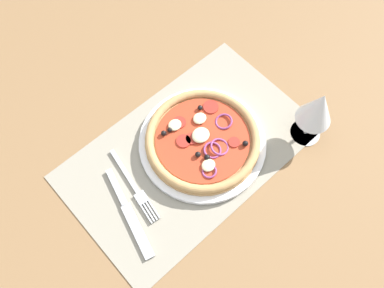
# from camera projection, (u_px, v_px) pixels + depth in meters

# --- Properties ---
(ground_plane) EXTENTS (1.90, 1.40, 0.02)m
(ground_plane) POSITION_uv_depth(u_px,v_px,m) (189.00, 154.00, 0.88)
(ground_plane) COLOR olive
(placemat) EXTENTS (0.51, 0.31, 0.00)m
(placemat) POSITION_uv_depth(u_px,v_px,m) (189.00, 152.00, 0.87)
(placemat) COLOR gray
(placemat) RESTS_ON ground_plane
(plate) EXTENTS (0.27, 0.27, 0.01)m
(plate) POSITION_uv_depth(u_px,v_px,m) (202.00, 143.00, 0.87)
(plate) COLOR white
(plate) RESTS_ON placemat
(pizza) EXTENTS (0.24, 0.24, 0.03)m
(pizza) POSITION_uv_depth(u_px,v_px,m) (203.00, 139.00, 0.85)
(pizza) COLOR tan
(pizza) RESTS_ON plate
(fork) EXTENTS (0.04, 0.18, 0.00)m
(fork) POSITION_uv_depth(u_px,v_px,m) (136.00, 188.00, 0.83)
(fork) COLOR #B2B5BA
(fork) RESTS_ON placemat
(knife) EXTENTS (0.07, 0.20, 0.01)m
(knife) POSITION_uv_depth(u_px,v_px,m) (129.00, 213.00, 0.81)
(knife) COLOR #B2B5BA
(knife) RESTS_ON placemat
(wine_glass) EXTENTS (0.07, 0.07, 0.15)m
(wine_glass) POSITION_uv_depth(u_px,v_px,m) (318.00, 109.00, 0.80)
(wine_glass) COLOR silver
(wine_glass) RESTS_ON ground_plane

